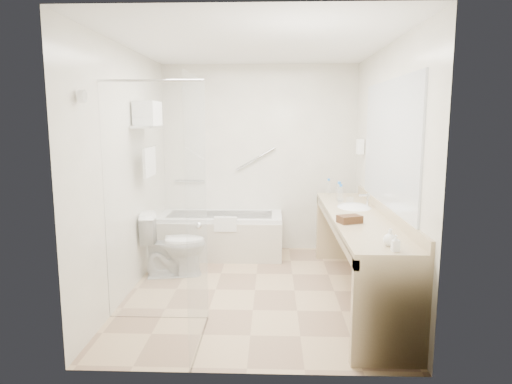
{
  "coord_description": "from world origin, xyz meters",
  "views": [
    {
      "loc": [
        0.18,
        -4.58,
        1.78
      ],
      "look_at": [
        0.0,
        0.3,
        1.0
      ],
      "focal_mm": 32.0,
      "sensor_mm": 36.0,
      "label": 1
    }
  ],
  "objects_px": {
    "amenity_basket": "(350,219)",
    "water_bottle_left": "(341,194)",
    "bathtub": "(221,235)",
    "vanity_counter": "(357,235)",
    "toilet": "(174,245)"
  },
  "relations": [
    {
      "from": "vanity_counter",
      "to": "water_bottle_left",
      "type": "xyz_separation_m",
      "value": [
        -0.07,
        0.72,
        0.3
      ]
    },
    {
      "from": "toilet",
      "to": "water_bottle_left",
      "type": "xyz_separation_m",
      "value": [
        1.91,
        0.13,
        0.58
      ]
    },
    {
      "from": "toilet",
      "to": "water_bottle_left",
      "type": "relative_size",
      "value": 3.65
    },
    {
      "from": "vanity_counter",
      "to": "amenity_basket",
      "type": "relative_size",
      "value": 13.22
    },
    {
      "from": "amenity_basket",
      "to": "water_bottle_left",
      "type": "bearing_deg",
      "value": 86.01
    },
    {
      "from": "amenity_basket",
      "to": "water_bottle_left",
      "type": "xyz_separation_m",
      "value": [
        0.07,
        1.07,
        0.06
      ]
    },
    {
      "from": "bathtub",
      "to": "amenity_basket",
      "type": "distance_m",
      "value": 2.31
    },
    {
      "from": "bathtub",
      "to": "toilet",
      "type": "bearing_deg",
      "value": -119.38
    },
    {
      "from": "vanity_counter",
      "to": "amenity_basket",
      "type": "distance_m",
      "value": 0.45
    },
    {
      "from": "bathtub",
      "to": "vanity_counter",
      "type": "bearing_deg",
      "value": -42.35
    },
    {
      "from": "bathtub",
      "to": "amenity_basket",
      "type": "relative_size",
      "value": 7.83
    },
    {
      "from": "amenity_basket",
      "to": "water_bottle_left",
      "type": "height_order",
      "value": "water_bottle_left"
    },
    {
      "from": "amenity_basket",
      "to": "bathtub",
      "type": "bearing_deg",
      "value": 128.33
    },
    {
      "from": "bathtub",
      "to": "toilet",
      "type": "distance_m",
      "value": 0.92
    },
    {
      "from": "toilet",
      "to": "amenity_basket",
      "type": "relative_size",
      "value": 3.62
    }
  ]
}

